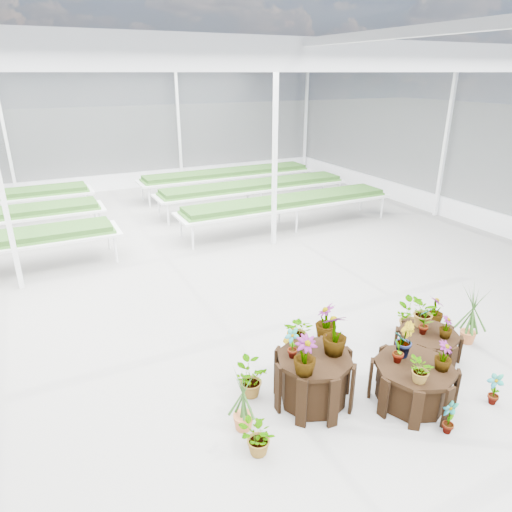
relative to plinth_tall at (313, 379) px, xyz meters
name	(u,v)px	position (x,y,z in m)	size (l,w,h in m)	color
ground_plane	(229,348)	(-0.52, 1.71, -0.36)	(24.00, 24.00, 0.00)	gray
greenhouse_shell	(225,216)	(-0.52, 1.71, 1.89)	(18.00, 24.00, 4.50)	white
steel_frame	(225,216)	(-0.52, 1.71, 1.89)	(18.00, 24.00, 4.50)	silver
nursery_benches	(131,212)	(-0.52, 8.91, 0.06)	(16.00, 7.00, 0.84)	silver
plinth_tall	(313,379)	(0.00, 0.00, 0.00)	(1.05, 1.05, 0.72)	black
plinth_mid	(412,384)	(1.20, -0.60, -0.07)	(1.11, 1.11, 0.58)	black
plinth_low	(427,345)	(2.20, 0.10, -0.14)	(0.96, 0.96, 0.43)	black
nursery_plants	(365,343)	(1.02, 0.21, 0.16)	(4.68, 2.90, 1.31)	#234517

